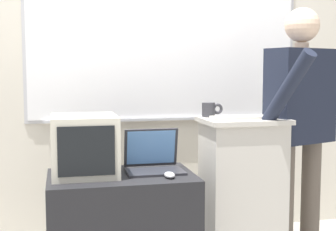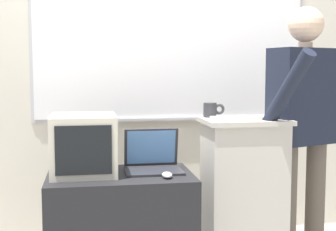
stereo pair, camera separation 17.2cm
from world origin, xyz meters
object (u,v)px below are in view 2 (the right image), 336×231
Objects in this scene: computer_mouse_by_keyboard at (279,116)px; crt_monitor at (84,144)px; lectern_podium at (243,195)px; person_presenter at (304,116)px; wireless_keyboard at (243,118)px; side_desk at (121,229)px; computer_mouse_by_laptop at (167,175)px; coffee_mug at (211,110)px; laptop at (153,159)px.

computer_mouse_by_keyboard is 1.23m from crt_monitor.
lectern_podium is 1.07m from crt_monitor.
crt_monitor is (-1.42, -0.02, -0.14)m from person_presenter.
computer_mouse_by_keyboard is at bearing 0.27° from wireless_keyboard.
person_presenter is (1.20, 0.07, 0.66)m from side_desk.
side_desk is at bearing -179.50° from wireless_keyboard.
person_presenter is 17.12× the size of computer_mouse_by_laptop.
computer_mouse_by_laptop is at bearing -168.27° from computer_mouse_by_keyboard.
wireless_keyboard is 0.95× the size of crt_monitor.
crt_monitor reaches higher than computer_mouse_by_laptop.
computer_mouse_by_keyboard is 0.23× the size of crt_monitor.
person_presenter reaches higher than coffee_mug.
laptop is 0.62m from wireless_keyboard.
laptop is 0.51m from coffee_mug.
lectern_podium is at bearing -34.74° from coffee_mug.
side_desk is 0.95m from coffee_mug.
computer_mouse_by_keyboard reaches higher than computer_mouse_by_laptop.
computer_mouse_by_keyboard is (0.75, 0.16, 0.32)m from computer_mouse_by_laptop.
coffee_mug is (0.61, 0.18, 0.70)m from side_desk.
side_desk is at bearing -161.98° from laptop.
computer_mouse_by_keyboard is at bearing 0.45° from side_desk.
lectern_podium is at bearing 4.11° from side_desk.
person_presenter is at bearing 8.34° from wireless_keyboard.
wireless_keyboard is 2.83× the size of coffee_mug.
wireless_keyboard is at bearing -47.95° from coffee_mug.
crt_monitor is (-0.98, 0.04, -0.15)m from wireless_keyboard.
side_desk is 2.04× the size of crt_monitor.
computer_mouse_by_laptop reaches higher than side_desk.
computer_mouse_by_laptop is 0.83m from computer_mouse_by_keyboard.
person_presenter is (0.41, 0.01, 0.50)m from lectern_podium.
coffee_mug is (-0.40, 0.18, 0.03)m from computer_mouse_by_keyboard.
computer_mouse_by_keyboard is (-0.20, -0.06, 0.01)m from person_presenter.
lectern_podium is at bearing -0.97° from laptop.
wireless_keyboard is 4.03× the size of computer_mouse_by_laptop.
computer_mouse_by_laptop is (-0.51, -0.15, -0.31)m from wireless_keyboard.
computer_mouse_by_keyboard is (0.80, -0.06, 0.26)m from laptop.
lectern_podium is at bearing 167.13° from computer_mouse_by_keyboard.
coffee_mug reaches higher than crt_monitor.
person_presenter is 1.03m from laptop.
coffee_mug is at bearing 9.37° from crt_monitor.
computer_mouse_by_laptop is at bearing -159.01° from lectern_podium.
laptop is 3.47× the size of computer_mouse_by_keyboard.
crt_monitor is at bearing -170.63° from coffee_mug.
coffee_mug reaches higher than computer_mouse_by_laptop.
laptop is (-1.00, -0.00, -0.25)m from person_presenter.
person_presenter is 1.43m from crt_monitor.
coffee_mug is at bearing 43.56° from computer_mouse_by_laptop.
person_presenter is at bearing 13.00° from computer_mouse_by_laptop.
coffee_mug reaches higher than side_desk.
wireless_keyboard is (-0.43, -0.06, 0.00)m from person_presenter.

